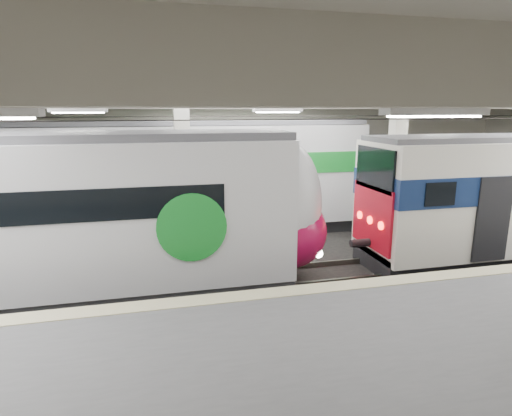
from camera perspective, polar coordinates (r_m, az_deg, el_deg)
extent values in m
cube|color=black|center=(13.18, 5.14, -9.46)|extent=(36.00, 24.00, 0.10)
cube|color=silver|center=(12.19, 5.69, 15.65)|extent=(36.00, 24.00, 0.20)
cube|color=beige|center=(21.99, -3.11, 7.21)|extent=(30.00, 0.10, 5.50)
cube|color=#59595B|center=(7.79, 21.99, -22.74)|extent=(30.00, 7.00, 1.10)
cube|color=beige|center=(9.96, 11.34, -10.13)|extent=(30.00, 0.50, 0.02)
cube|color=beige|center=(14.72, -9.63, 4.14)|extent=(0.50, 0.50, 5.50)
cube|color=beige|center=(17.21, 18.08, 4.95)|extent=(0.50, 0.50, 5.50)
cube|color=beige|center=(12.18, 5.66, 14.24)|extent=(30.00, 18.00, 0.50)
cube|color=#59544C|center=(13.13, 5.15, -8.93)|extent=(30.00, 1.52, 0.16)
cube|color=#59544C|center=(18.15, -0.40, -2.62)|extent=(30.00, 1.52, 0.16)
cylinder|color=black|center=(12.18, 5.60, 11.65)|extent=(30.00, 0.03, 0.03)
cylinder|color=black|center=(17.47, -0.43, 12.12)|extent=(30.00, 0.03, 0.03)
cube|color=white|center=(10.31, 9.34, 12.52)|extent=(26.00, 8.40, 0.12)
cube|color=silver|center=(12.10, -25.78, -0.81)|extent=(12.39, 2.76, 3.72)
ellipsoid|color=silver|center=(12.33, 3.53, 0.73)|extent=(2.19, 2.71, 3.64)
ellipsoid|color=#A90E3E|center=(12.57, 4.00, -2.89)|extent=(2.32, 2.76, 2.23)
cylinder|color=#1A912D|center=(10.52, -8.53, -2.61)|extent=(1.71, 0.06, 1.71)
cube|color=#4C4C51|center=(11.83, -26.72, 8.44)|extent=(12.39, 2.27, 0.20)
cube|color=black|center=(12.69, -24.87, -9.65)|extent=(12.39, 1.93, 0.70)
cube|color=#B20B1E|center=(13.58, 15.18, -1.12)|extent=(0.08, 2.30, 1.94)
cube|color=black|center=(13.30, 15.56, 5.06)|extent=(0.08, 2.17, 1.27)
cube|color=silver|center=(17.25, -9.29, 4.39)|extent=(14.30, 2.98, 3.87)
cube|color=#1A912D|center=(17.18, -9.35, 6.07)|extent=(14.34, 3.04, 0.82)
cube|color=#4C4C51|center=(17.07, -9.54, 11.17)|extent=(14.29, 2.47, 0.16)
cube|color=black|center=(17.69, -9.03, -2.46)|extent=(14.29, 2.68, 0.60)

